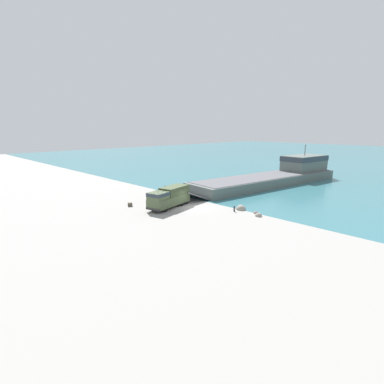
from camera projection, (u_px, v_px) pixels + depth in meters
The scene contains 11 objects.
ground_plane at pixel (193, 207), 43.46m from camera, with size 240.00×240.00×0.00m, color gray.
water_surface at pixel (378, 160), 107.71m from camera, with size 240.00×180.00×0.01m, color #336B75.
landing_craft at pixel (279, 174), 62.36m from camera, with size 12.56×40.94×7.61m.
military_truck at pixel (169, 197), 42.96m from camera, with size 3.86×7.74×2.91m.
soldier_on_ramp at pixel (154, 197), 45.21m from camera, with size 0.24×0.44×1.77m.
moored_boat_a at pixel (307, 161), 98.71m from camera, with size 3.16×6.83×1.66m.
mooring_bollard at pixel (234, 208), 41.09m from camera, with size 0.25×0.25×0.80m.
cargo_crate at pixel (130, 204), 43.90m from camera, with size 0.52×0.63×0.52m, color #4C4738.
shoreline_rock_a at pixel (241, 210), 42.12m from camera, with size 1.37×1.37×1.37m, color gray.
shoreline_rock_b at pixel (258, 216), 38.97m from camera, with size 0.94×0.94×0.94m, color gray.
shoreline_rock_c at pixel (256, 213), 40.30m from camera, with size 0.64×0.64×0.64m, color gray.
Camera 1 is at (29.85, -29.56, 11.33)m, focal length 28.00 mm.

